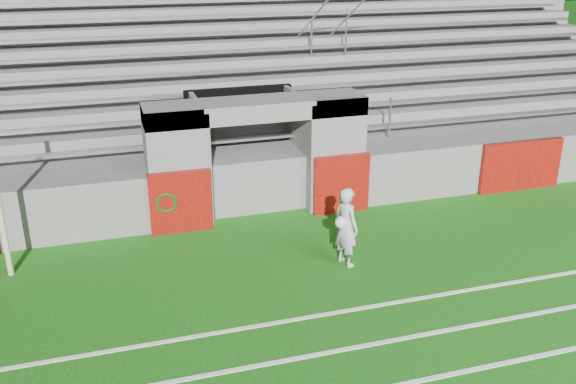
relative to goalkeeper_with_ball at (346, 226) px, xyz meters
name	(u,v)px	position (x,y,z in m)	size (l,w,h in m)	color
ground	(307,285)	(-0.97, -0.57, -0.79)	(90.00, 90.00, 0.00)	#13530D
stadium_structure	(217,102)	(-0.97, 7.40, 0.71)	(26.00, 8.48, 5.42)	#5E5C59
goalkeeper_with_ball	(346,226)	(0.00, 0.00, 0.00)	(0.57, 0.65, 1.56)	#A4A9AE
hose_coil	(166,200)	(-3.07, 2.36, -0.03)	(0.59, 0.15, 0.61)	#0B3A11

